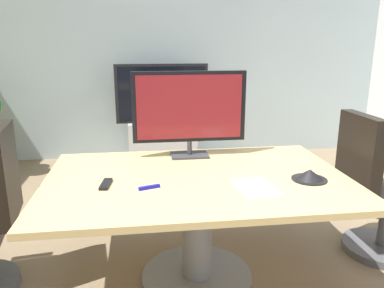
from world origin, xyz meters
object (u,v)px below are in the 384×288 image
(conference_phone, at_px, (310,175))
(remote_control, at_px, (106,184))
(conference_table, at_px, (197,202))
(office_chair_right, at_px, (375,198))
(wall_display_unit, at_px, (163,130))
(tv_monitor, at_px, (189,109))

(conference_phone, xyz_separation_m, remote_control, (-1.26, 0.07, -0.02))
(conference_table, xyz_separation_m, office_chair_right, (1.37, 0.15, -0.11))
(conference_table, height_order, remote_control, remote_control)
(wall_display_unit, bearing_deg, conference_table, -88.47)
(wall_display_unit, bearing_deg, tv_monitor, -87.93)
(office_chair_right, relative_size, conference_phone, 4.95)
(tv_monitor, relative_size, remote_control, 4.94)
(tv_monitor, height_order, conference_phone, tv_monitor)
(conference_table, relative_size, wall_display_unit, 1.47)
(tv_monitor, bearing_deg, remote_control, -136.92)
(conference_table, distance_m, office_chair_right, 1.38)
(tv_monitor, height_order, wall_display_unit, tv_monitor)
(remote_control, bearing_deg, office_chair_right, 13.72)
(office_chair_right, bearing_deg, tv_monitor, 76.28)
(conference_phone, bearing_deg, wall_display_unit, 105.05)
(office_chair_right, distance_m, wall_display_unit, 2.91)
(conference_phone, height_order, remote_control, conference_phone)
(conference_table, xyz_separation_m, tv_monitor, (0.01, 0.46, 0.54))
(conference_table, height_order, conference_phone, conference_phone)
(conference_phone, bearing_deg, tv_monitor, 137.90)
(tv_monitor, distance_m, conference_phone, 0.97)
(tv_monitor, relative_size, conference_phone, 3.82)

